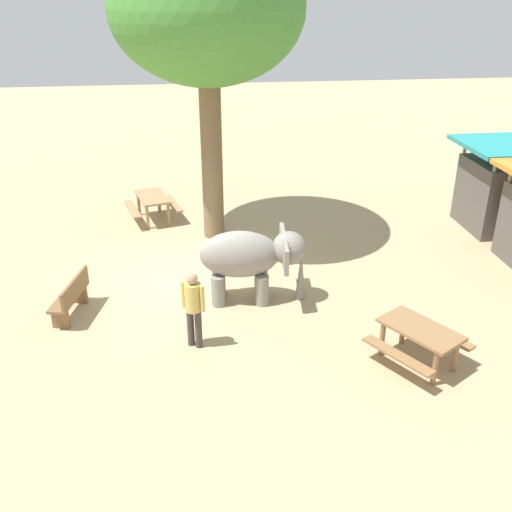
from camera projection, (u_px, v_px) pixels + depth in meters
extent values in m
plane|color=tan|center=(190.00, 279.00, 14.10)|extent=(60.00, 60.00, 0.00)
cylinder|color=gray|center=(261.00, 280.00, 13.30)|extent=(0.31, 0.31, 0.71)
cylinder|color=gray|center=(262.00, 290.00, 12.85)|extent=(0.31, 0.31, 0.71)
cylinder|color=gray|center=(219.00, 281.00, 13.27)|extent=(0.31, 0.31, 0.71)
cylinder|color=gray|center=(218.00, 291.00, 12.82)|extent=(0.31, 0.31, 0.71)
ellipsoid|color=gray|center=(240.00, 254.00, 12.72)|extent=(1.06, 1.85, 1.07)
sphere|color=gray|center=(289.00, 248.00, 12.70)|extent=(0.76, 0.76, 0.76)
cone|color=gray|center=(301.00, 275.00, 13.00)|extent=(0.24, 0.24, 1.19)
cube|color=gray|center=(282.00, 239.00, 13.15)|extent=(0.62, 0.15, 0.57)
cube|color=gray|center=(286.00, 258.00, 12.24)|extent=(0.62, 0.15, 0.57)
cylinder|color=#3F3833|center=(191.00, 327.00, 11.38)|extent=(0.14, 0.14, 0.82)
cylinder|color=#3F3833|center=(199.00, 329.00, 11.31)|extent=(0.14, 0.14, 0.82)
cylinder|color=tan|center=(193.00, 297.00, 11.05)|extent=(0.32, 0.32, 0.58)
sphere|color=tan|center=(192.00, 279.00, 10.87)|extent=(0.22, 0.22, 0.22)
cylinder|color=tan|center=(183.00, 294.00, 11.12)|extent=(0.09, 0.09, 0.55)
cylinder|color=tan|center=(202.00, 299.00, 10.96)|extent=(0.09, 0.09, 0.55)
cylinder|color=brown|center=(212.00, 157.00, 15.55)|extent=(0.58, 0.58, 4.60)
ellipsoid|color=#478C38|center=(207.00, 7.00, 13.94)|extent=(5.27, 4.83, 3.73)
cube|color=brown|center=(69.00, 297.00, 12.39)|extent=(1.45, 0.70, 0.06)
cube|color=brown|center=(75.00, 288.00, 12.28)|extent=(1.38, 0.37, 0.40)
cube|color=brown|center=(61.00, 319.00, 12.02)|extent=(0.16, 0.37, 0.42)
cube|color=brown|center=(79.00, 295.00, 12.97)|extent=(0.16, 0.37, 0.42)
cube|color=olive|center=(421.00, 329.00, 10.69)|extent=(1.70, 1.47, 0.06)
cylinder|color=olive|center=(456.00, 355.00, 10.61)|extent=(0.10, 0.10, 0.72)
cylinder|color=olive|center=(435.00, 368.00, 10.25)|extent=(0.10, 0.10, 0.72)
cylinder|color=olive|center=(403.00, 327.00, 11.46)|extent=(0.10, 0.10, 0.72)
cylinder|color=olive|center=(382.00, 339.00, 11.09)|extent=(0.10, 0.10, 0.72)
cube|color=olive|center=(438.00, 332.00, 11.17)|extent=(1.40, 0.99, 0.05)
cube|color=olive|center=(398.00, 355.00, 10.47)|extent=(1.40, 0.99, 0.05)
cube|color=#9E7A51|center=(152.00, 197.00, 17.27)|extent=(1.66, 1.17, 0.06)
cylinder|color=#9E7A51|center=(169.00, 214.00, 17.05)|extent=(0.10, 0.10, 0.72)
cylinder|color=#9E7A51|center=(147.00, 217.00, 16.83)|extent=(0.10, 0.10, 0.72)
cylinder|color=#9E7A51|center=(159.00, 201.00, 18.05)|extent=(0.10, 0.10, 0.72)
cylinder|color=#9E7A51|center=(139.00, 204.00, 17.83)|extent=(0.10, 0.10, 0.72)
cube|color=#9E7A51|center=(173.00, 204.00, 17.62)|extent=(1.51, 0.63, 0.05)
cube|color=#9E7A51|center=(133.00, 209.00, 17.19)|extent=(1.51, 0.63, 0.05)
cube|color=#59514C|center=(499.00, 195.00, 16.65)|extent=(2.00, 1.80, 2.00)
cube|color=teal|center=(509.00, 146.00, 16.03)|extent=(2.50, 2.50, 0.12)
cylinder|color=gray|center=(489.00, 200.00, 15.67)|extent=(0.10, 0.10, 2.40)
cylinder|color=gray|center=(510.00, 178.00, 17.46)|extent=(0.10, 0.10, 2.40)
cylinder|color=gray|center=(460.00, 180.00, 17.28)|extent=(0.10, 0.10, 2.40)
cylinder|color=gray|center=(504.00, 211.00, 14.96)|extent=(0.10, 0.10, 2.40)
cylinder|color=gray|center=(210.00, 254.00, 15.01)|extent=(0.36, 0.36, 0.32)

